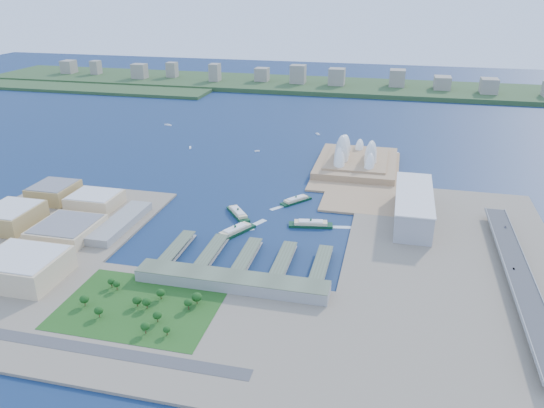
% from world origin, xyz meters
% --- Properties ---
extents(ground, '(3000.00, 3000.00, 0.00)m').
position_xyz_m(ground, '(0.00, 0.00, 0.00)').
color(ground, '#0E1A43').
rests_on(ground, ground).
extents(west_land, '(220.00, 390.00, 3.00)m').
position_xyz_m(west_land, '(-250.00, -105.00, 1.50)').
color(west_land, gray).
rests_on(west_land, ground).
extents(south_land, '(720.00, 180.00, 3.00)m').
position_xyz_m(south_land, '(0.00, -210.00, 1.50)').
color(south_land, gray).
rests_on(south_land, ground).
extents(east_land, '(240.00, 500.00, 3.00)m').
position_xyz_m(east_land, '(240.00, -50.00, 1.50)').
color(east_land, gray).
rests_on(east_land, ground).
extents(peninsula, '(135.00, 220.00, 3.00)m').
position_xyz_m(peninsula, '(107.50, 260.00, 1.50)').
color(peninsula, '#A17F58').
rests_on(peninsula, ground).
extents(far_shore, '(2200.00, 260.00, 12.00)m').
position_xyz_m(far_shore, '(0.00, 980.00, 6.00)').
color(far_shore, '#2D4926').
rests_on(far_shore, ground).
extents(opera_house, '(134.00, 180.00, 58.00)m').
position_xyz_m(opera_house, '(105.00, 280.00, 32.00)').
color(opera_house, white).
rests_on(opera_house, peninsula).
extents(toaster_building, '(45.00, 155.00, 35.00)m').
position_xyz_m(toaster_building, '(195.00, 80.00, 20.50)').
color(toaster_building, '#949499').
rests_on(toaster_building, east_land).
extents(expressway, '(26.00, 340.00, 11.85)m').
position_xyz_m(expressway, '(300.00, -60.00, 8.93)').
color(expressway, gray).
rests_on(expressway, east_land).
extents(west_buildings, '(200.00, 280.00, 27.00)m').
position_xyz_m(west_buildings, '(-250.00, -70.00, 16.50)').
color(west_buildings, '#9E854F').
rests_on(west_buildings, west_land).
extents(ferry_wharves, '(184.00, 90.00, 9.30)m').
position_xyz_m(ferry_wharves, '(14.00, -75.00, 4.65)').
color(ferry_wharves, '#4E5A44').
rests_on(ferry_wharves, ground).
extents(terminal_building, '(200.00, 28.00, 12.00)m').
position_xyz_m(terminal_building, '(15.00, -135.00, 9.00)').
color(terminal_building, gray).
rests_on(terminal_building, south_land).
extents(park, '(150.00, 110.00, 16.00)m').
position_xyz_m(park, '(-60.00, -190.00, 11.00)').
color(park, '#194714').
rests_on(park, south_land).
extents(far_skyline, '(1900.00, 140.00, 55.00)m').
position_xyz_m(far_skyline, '(0.00, 960.00, 39.50)').
color(far_skyline, gray).
rests_on(far_skyline, far_shore).
extents(ferry_a, '(44.13, 51.99, 10.34)m').
position_xyz_m(ferry_a, '(-32.00, 43.29, 5.17)').
color(ferry_a, '#0D371C').
rests_on(ferry_a, ground).
extents(ferry_b, '(40.65, 46.50, 9.35)m').
position_xyz_m(ferry_b, '(34.90, 106.79, 4.67)').
color(ferry_b, '#0D371C').
rests_on(ferry_b, ground).
extents(ferry_c, '(41.30, 59.60, 11.24)m').
position_xyz_m(ferry_c, '(-19.20, -10.73, 5.62)').
color(ferry_c, '#0D371C').
rests_on(ferry_c, ground).
extents(ferry_d, '(57.63, 23.43, 10.59)m').
position_xyz_m(ferry_d, '(68.68, 31.79, 5.30)').
color(ferry_d, '#0D371C').
rests_on(ferry_d, ground).
extents(boat_a, '(8.77, 15.19, 2.86)m').
position_xyz_m(boat_a, '(-209.13, 318.45, 1.43)').
color(boat_a, white).
rests_on(boat_a, ground).
extents(boat_b, '(9.63, 8.11, 2.55)m').
position_xyz_m(boat_b, '(-80.95, 327.14, 1.27)').
color(boat_b, white).
rests_on(boat_b, ground).
extents(boat_c, '(3.78, 10.54, 2.33)m').
position_xyz_m(boat_c, '(171.85, 373.33, 1.16)').
color(boat_c, white).
rests_on(boat_c, ground).
extents(boat_d, '(18.58, 9.25, 3.07)m').
position_xyz_m(boat_d, '(-318.71, 466.60, 1.54)').
color(boat_d, white).
rests_on(boat_d, ground).
extents(boat_e, '(10.81, 12.37, 3.08)m').
position_xyz_m(boat_e, '(9.68, 468.92, 1.54)').
color(boat_e, white).
rests_on(boat_e, ground).
extents(car_b, '(1.25, 3.57, 1.18)m').
position_xyz_m(car_b, '(296.00, -52.64, 15.44)').
color(car_b, slate).
rests_on(car_b, expressway).
extents(car_c, '(1.88, 4.63, 1.34)m').
position_xyz_m(car_c, '(304.00, 52.07, 15.52)').
color(car_c, slate).
rests_on(car_c, expressway).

